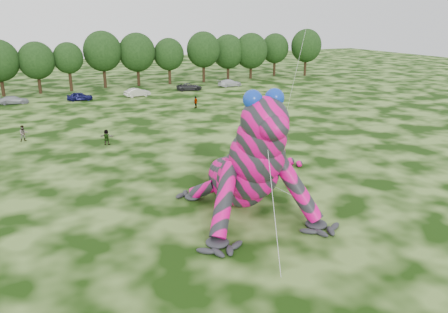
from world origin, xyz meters
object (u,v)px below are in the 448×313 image
object	(u,v)px
tree_8	(37,68)
spectator_1	(23,133)
tree_13	(203,57)
car_7	(230,83)
spectator_3	(196,102)
car_3	(14,100)
tree_15	(251,56)
tree_17	(306,52)
tree_7	(0,68)
tree_12	(169,61)
car_4	(80,96)
car_6	(189,87)
spectator_5	(107,137)
tree_14	(228,57)
tree_10	(103,60)
tree_16	(275,55)
tree_11	(137,59)
car_5	(137,92)
tree_9	(69,67)

from	to	relation	value
tree_8	spectator_1	world-z (taller)	tree_8
tree_13	spectator_1	world-z (taller)	tree_13
car_7	spectator_3	xyz separation A→B (m)	(-13.62, -16.27, 0.20)
spectator_1	spectator_3	bearing A→B (deg)	7.64
car_3	spectator_1	xyz separation A→B (m)	(0.71, -23.68, 0.27)
tree_15	tree_17	distance (m)	13.52
tree_7	tree_12	distance (m)	30.11
tree_17	spectator_3	bearing A→B (deg)	-147.23
car_3	car_4	size ratio (longest dim) A/B	1.08
car_6	spectator_5	distance (m)	35.66
tree_14	spectator_3	world-z (taller)	tree_14
car_7	spectator_1	xyz separation A→B (m)	(-37.34, -24.84, 0.21)
spectator_3	tree_14	bearing A→B (deg)	-163.94
tree_15	tree_12	bearing A→B (deg)	-179.90
tree_10	car_4	world-z (taller)	tree_10
car_4	spectator_1	xyz separation A→B (m)	(-9.01, -22.21, 0.22)
tree_7	tree_16	size ratio (longest dim) A/B	1.01
tree_12	spectator_1	bearing A→B (deg)	-130.31
tree_14	tree_16	bearing A→B (deg)	3.10
tree_17	spectator_5	world-z (taller)	tree_17
tree_10	tree_17	bearing A→B (deg)	-2.46
car_3	spectator_1	bearing A→B (deg)	-171.47
spectator_5	spectator_3	bearing A→B (deg)	-111.13
tree_12	tree_16	xyz separation A→B (m)	(25.44, 1.63, 0.20)
spectator_1	tree_12	bearing A→B (deg)	37.46
tree_8	tree_15	world-z (taller)	tree_15
tree_11	spectator_1	xyz separation A→B (m)	(-21.69, -33.36, -4.14)
car_4	spectator_3	bearing A→B (deg)	-124.09
tree_12	spectator_5	distance (m)	43.20
car_3	spectator_3	distance (m)	28.73
car_7	spectator_1	distance (m)	44.85
tree_11	tree_14	xyz separation A→B (m)	(19.68, 0.53, -0.33)
car_7	tree_17	bearing A→B (deg)	-75.01
tree_7	tree_10	distance (m)	17.58
tree_12	tree_17	distance (m)	31.96
car_6	spectator_5	xyz separation A→B (m)	(-20.64, -29.07, 0.19)
car_7	spectator_3	world-z (taller)	spectator_3
tree_8	tree_12	xyz separation A→B (m)	(24.23, 0.75, 0.01)
tree_12	spectator_5	size ratio (longest dim) A/B	5.37
tree_7	car_5	size ratio (longest dim) A/B	2.19
car_5	spectator_5	bearing A→B (deg)	149.90
tree_13	spectator_3	xyz separation A→B (m)	(-11.31, -23.72, -4.18)
tree_9	tree_15	size ratio (longest dim) A/B	0.90
tree_14	spectator_3	bearing A→B (deg)	-124.88
car_7	tree_16	bearing A→B (deg)	-61.05
tree_15	spectator_3	distance (m)	33.50
tree_7	tree_16	distance (m)	55.59
tree_7	tree_17	distance (m)	62.03
tree_12	tree_11	bearing A→B (deg)	175.82
car_4	tree_10	bearing A→B (deg)	-19.85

